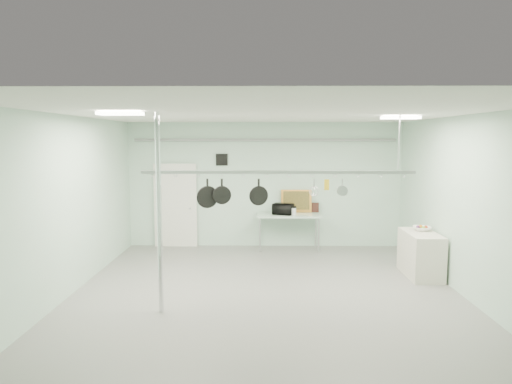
{
  "coord_description": "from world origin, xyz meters",
  "views": [
    {
      "loc": [
        -0.09,
        -7.67,
        2.79
      ],
      "look_at": [
        -0.19,
        1.0,
        1.77
      ],
      "focal_mm": 32.0,
      "sensor_mm": 36.0,
      "label": 1
    }
  ],
  "objects_px": {
    "side_cabinet": "(421,254)",
    "skillet_left": "(207,193)",
    "microwave": "(283,209)",
    "skillet_mid": "(222,191)",
    "prep_table": "(289,217)",
    "skillet_right": "(259,192)",
    "fruit_bowl": "(422,229)",
    "coffee_canister": "(293,211)",
    "pot_rack": "(278,171)",
    "chrome_pole": "(159,214)"
  },
  "relations": [
    {
      "from": "microwave",
      "to": "skillet_left",
      "type": "distance_m",
      "value": 3.67
    },
    {
      "from": "coffee_canister",
      "to": "skillet_left",
      "type": "height_order",
      "value": "skillet_left"
    },
    {
      "from": "pot_rack",
      "to": "skillet_mid",
      "type": "height_order",
      "value": "pot_rack"
    },
    {
      "from": "skillet_mid",
      "to": "coffee_canister",
      "type": "bearing_deg",
      "value": 56.4
    },
    {
      "from": "pot_rack",
      "to": "coffee_canister",
      "type": "height_order",
      "value": "pot_rack"
    },
    {
      "from": "side_cabinet",
      "to": "skillet_right",
      "type": "relative_size",
      "value": 2.52
    },
    {
      "from": "chrome_pole",
      "to": "pot_rack",
      "type": "relative_size",
      "value": 0.67
    },
    {
      "from": "skillet_mid",
      "to": "prep_table",
      "type": "bearing_deg",
      "value": 58.84
    },
    {
      "from": "microwave",
      "to": "fruit_bowl",
      "type": "distance_m",
      "value": 3.39
    },
    {
      "from": "pot_rack",
      "to": "microwave",
      "type": "distance_m",
      "value": 3.47
    },
    {
      "from": "side_cabinet",
      "to": "skillet_left",
      "type": "height_order",
      "value": "skillet_left"
    },
    {
      "from": "pot_rack",
      "to": "coffee_canister",
      "type": "relative_size",
      "value": 26.3
    },
    {
      "from": "prep_table",
      "to": "side_cabinet",
      "type": "height_order",
      "value": "prep_table"
    },
    {
      "from": "prep_table",
      "to": "pot_rack",
      "type": "relative_size",
      "value": 0.33
    },
    {
      "from": "coffee_canister",
      "to": "side_cabinet",
      "type": "bearing_deg",
      "value": -40.04
    },
    {
      "from": "skillet_mid",
      "to": "fruit_bowl",
      "type": "bearing_deg",
      "value": 9.47
    },
    {
      "from": "side_cabinet",
      "to": "skillet_mid",
      "type": "xyz_separation_m",
      "value": [
        -3.94,
        -1.1,
        1.42
      ]
    },
    {
      "from": "prep_table",
      "to": "skillet_right",
      "type": "bearing_deg",
      "value": -102.57
    },
    {
      "from": "microwave",
      "to": "pot_rack",
      "type": "bearing_deg",
      "value": 105.74
    },
    {
      "from": "coffee_canister",
      "to": "fruit_bowl",
      "type": "height_order",
      "value": "coffee_canister"
    },
    {
      "from": "skillet_right",
      "to": "side_cabinet",
      "type": "bearing_deg",
      "value": 0.17
    },
    {
      "from": "side_cabinet",
      "to": "skillet_right",
      "type": "bearing_deg",
      "value": -161.49
    },
    {
      "from": "fruit_bowl",
      "to": "skillet_mid",
      "type": "xyz_separation_m",
      "value": [
        -4.01,
        -1.29,
        0.92
      ]
    },
    {
      "from": "chrome_pole",
      "to": "prep_table",
      "type": "xyz_separation_m",
      "value": [
        2.3,
        4.2,
        -0.77
      ]
    },
    {
      "from": "coffee_canister",
      "to": "pot_rack",
      "type": "bearing_deg",
      "value": -99.02
    },
    {
      "from": "coffee_canister",
      "to": "skillet_left",
      "type": "bearing_deg",
      "value": -118.88
    },
    {
      "from": "side_cabinet",
      "to": "microwave",
      "type": "distance_m",
      "value": 3.5
    },
    {
      "from": "skillet_right",
      "to": "prep_table",
      "type": "bearing_deg",
      "value": 59.09
    },
    {
      "from": "prep_table",
      "to": "microwave",
      "type": "distance_m",
      "value": 0.26
    },
    {
      "from": "fruit_bowl",
      "to": "microwave",
      "type": "bearing_deg",
      "value": 144.61
    },
    {
      "from": "skillet_right",
      "to": "chrome_pole",
      "type": "bearing_deg",
      "value": -168.42
    },
    {
      "from": "prep_table",
      "to": "skillet_left",
      "type": "distance_m",
      "value": 3.82
    },
    {
      "from": "skillet_left",
      "to": "skillet_right",
      "type": "relative_size",
      "value": 1.09
    },
    {
      "from": "side_cabinet",
      "to": "fruit_bowl",
      "type": "distance_m",
      "value": 0.53
    },
    {
      "from": "pot_rack",
      "to": "skillet_left",
      "type": "height_order",
      "value": "pot_rack"
    },
    {
      "from": "side_cabinet",
      "to": "coffee_canister",
      "type": "xyz_separation_m",
      "value": [
        -2.45,
        2.06,
        0.55
      ]
    },
    {
      "from": "side_cabinet",
      "to": "skillet_mid",
      "type": "height_order",
      "value": "skillet_mid"
    },
    {
      "from": "pot_rack",
      "to": "skillet_right",
      "type": "bearing_deg",
      "value": 180.0
    },
    {
      "from": "side_cabinet",
      "to": "fruit_bowl",
      "type": "xyz_separation_m",
      "value": [
        0.07,
        0.19,
        0.49
      ]
    },
    {
      "from": "microwave",
      "to": "chrome_pole",
      "type": "bearing_deg",
      "value": 82.81
    },
    {
      "from": "side_cabinet",
      "to": "fruit_bowl",
      "type": "height_order",
      "value": "fruit_bowl"
    },
    {
      "from": "fruit_bowl",
      "to": "skillet_mid",
      "type": "distance_m",
      "value": 4.31
    },
    {
      "from": "skillet_left",
      "to": "skillet_mid",
      "type": "xyz_separation_m",
      "value": [
        0.26,
        0.0,
        0.04
      ]
    },
    {
      "from": "microwave",
      "to": "skillet_mid",
      "type": "height_order",
      "value": "skillet_mid"
    },
    {
      "from": "fruit_bowl",
      "to": "side_cabinet",
      "type": "bearing_deg",
      "value": -110.18
    },
    {
      "from": "microwave",
      "to": "prep_table",
      "type": "bearing_deg",
      "value": -141.38
    },
    {
      "from": "chrome_pole",
      "to": "skillet_left",
      "type": "height_order",
      "value": "chrome_pole"
    },
    {
      "from": "prep_table",
      "to": "coffee_canister",
      "type": "bearing_deg",
      "value": -54.5
    },
    {
      "from": "chrome_pole",
      "to": "microwave",
      "type": "height_order",
      "value": "chrome_pole"
    },
    {
      "from": "prep_table",
      "to": "coffee_canister",
      "type": "distance_m",
      "value": 0.24
    }
  ]
}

